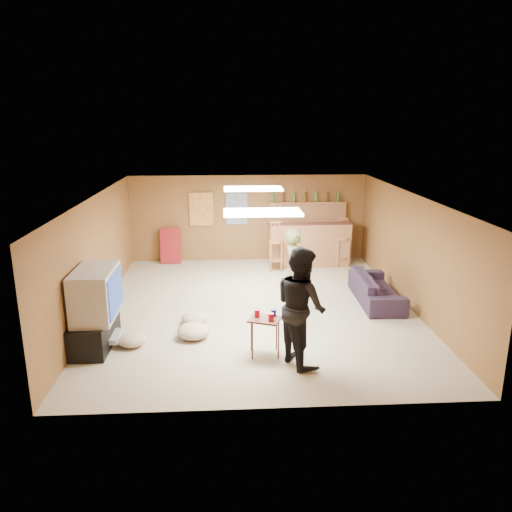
{
  "coord_description": "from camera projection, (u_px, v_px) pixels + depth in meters",
  "views": [
    {
      "loc": [
        -0.55,
        -9.1,
        3.57
      ],
      "look_at": [
        0.0,
        0.2,
        1.0
      ],
      "focal_mm": 35.0,
      "sensor_mm": 36.0,
      "label": 1
    }
  ],
  "objects": [
    {
      "name": "bar_backing",
      "position": [
        307.0,
        214.0,
        12.79
      ],
      "size": [
        2.0,
        0.14,
        0.6
      ],
      "primitive_type": "cube",
      "color": "#9A5F38",
      "rests_on": "bar_counter"
    },
    {
      "name": "poster_left",
      "position": [
        201.0,
        209.0,
        12.64
      ],
      "size": [
        0.6,
        0.03,
        0.85
      ],
      "primitive_type": "cube",
      "color": "#BF3F26",
      "rests_on": "wall_back"
    },
    {
      "name": "ground",
      "position": [
        257.0,
        308.0,
        9.74
      ],
      "size": [
        7.0,
        7.0,
        0.0
      ],
      "primitive_type": "plane",
      "color": "tan",
      "rests_on": "ground"
    },
    {
      "name": "dvd_box",
      "position": [
        109.0,
        336.0,
        8.11
      ],
      "size": [
        0.35,
        0.5,
        0.08
      ],
      "primitive_type": "cube",
      "color": "#B2B2B7",
      "rests_on": "tv_stand"
    },
    {
      "name": "tv_screen",
      "position": [
        116.0,
        293.0,
        7.92
      ],
      "size": [
        0.02,
        0.95,
        0.65
      ],
      "primitive_type": "cube",
      "color": "navy",
      "rests_on": "tv_body"
    },
    {
      "name": "cup_red_far",
      "position": [
        271.0,
        317.0,
        7.57
      ],
      "size": [
        0.1,
        0.1,
        0.12
      ],
      "primitive_type": "cylinder",
      "rotation": [
        0.0,
        0.0,
        0.17
      ],
      "color": "red",
      "rests_on": "tray_table"
    },
    {
      "name": "cushion_far",
      "position": [
        132.0,
        340.0,
        8.1
      ],
      "size": [
        0.51,
        0.51,
        0.2
      ],
      "primitive_type": "ellipsoid",
      "rotation": [
        0.0,
        0.0,
        -0.14
      ],
      "color": "tan",
      "rests_on": "ground"
    },
    {
      "name": "cushion_mid",
      "position": [
        194.0,
        318.0,
        8.97
      ],
      "size": [
        0.53,
        0.53,
        0.21
      ],
      "primitive_type": "ellipsoid",
      "rotation": [
        0.0,
        0.0,
        -0.16
      ],
      "color": "tan",
      "rests_on": "ground"
    },
    {
      "name": "tv_body",
      "position": [
        96.0,
        293.0,
        7.9
      ],
      "size": [
        0.6,
        1.1,
        0.8
      ],
      "primitive_type": "cube",
      "color": "#B2B2B7",
      "rests_on": "tv_stand"
    },
    {
      "name": "bar_shelf",
      "position": [
        307.0,
        203.0,
        12.7
      ],
      "size": [
        2.0,
        0.18,
        0.05
      ],
      "primitive_type": "cube",
      "color": "#9A5F38",
      "rests_on": "bar_backing"
    },
    {
      "name": "tv_stand",
      "position": [
        95.0,
        331.0,
        8.07
      ],
      "size": [
        0.55,
        1.3,
        0.5
      ],
      "primitive_type": "cube",
      "color": "black",
      "rests_on": "ground"
    },
    {
      "name": "bottle_row",
      "position": [
        305.0,
        197.0,
        12.63
      ],
      "size": [
        1.76,
        0.08,
        0.26
      ],
      "primitive_type": null,
      "color": "#3F7233",
      "rests_on": "bar_shelf"
    },
    {
      "name": "poster_right",
      "position": [
        237.0,
        209.0,
        12.69
      ],
      "size": [
        0.55,
        0.03,
        0.8
      ],
      "primitive_type": "cube",
      "color": "#334C99",
      "rests_on": "wall_back"
    },
    {
      "name": "wall_front",
      "position": [
        274.0,
        329.0,
        6.08
      ],
      "size": [
        6.0,
        0.02,
        2.2
      ],
      "primitive_type": "cube",
      "color": "brown",
      "rests_on": "ground"
    },
    {
      "name": "ceiling_panel_back",
      "position": [
        253.0,
        189.0,
        10.31
      ],
      "size": [
        1.2,
        0.6,
        0.04
      ],
      "primitive_type": "cube",
      "color": "white",
      "rests_on": "ceiling"
    },
    {
      "name": "wall_left",
      "position": [
        96.0,
        256.0,
        9.27
      ],
      "size": [
        0.02,
        7.0,
        2.2
      ],
      "primitive_type": "cube",
      "color": "brown",
      "rests_on": "ground"
    },
    {
      "name": "person_olive",
      "position": [
        295.0,
        273.0,
        9.15
      ],
      "size": [
        0.46,
        0.65,
        1.68
      ],
      "primitive_type": "imported",
      "rotation": [
        0.0,
        0.0,
        1.48
      ],
      "color": "brown",
      "rests_on": "ground"
    },
    {
      "name": "ceiling",
      "position": [
        257.0,
        196.0,
        9.15
      ],
      "size": [
        6.0,
        7.0,
        0.02
      ],
      "primitive_type": "cube",
      "color": "silver",
      "rests_on": "ground"
    },
    {
      "name": "bar_counter",
      "position": [
        309.0,
        243.0,
        12.51
      ],
      "size": [
        2.0,
        0.6,
        1.1
      ],
      "primitive_type": "cube",
      "color": "#9A5F38",
      "rests_on": "ground"
    },
    {
      "name": "cushion_near_tv",
      "position": [
        193.0,
        331.0,
        8.38
      ],
      "size": [
        0.57,
        0.57,
        0.25
      ],
      "primitive_type": "ellipsoid",
      "rotation": [
        0.0,
        0.0,
        0.04
      ],
      "color": "tan",
      "rests_on": "ground"
    },
    {
      "name": "cup_red_near",
      "position": [
        257.0,
        313.0,
        7.72
      ],
      "size": [
        0.1,
        0.1,
        0.12
      ],
      "primitive_type": "cylinder",
      "rotation": [
        0.0,
        0.0,
        -0.27
      ],
      "color": "red",
      "rests_on": "tray_table"
    },
    {
      "name": "person_black",
      "position": [
        301.0,
        306.0,
        7.36
      ],
      "size": [
        0.97,
        1.07,
        1.8
      ],
      "primitive_type": "imported",
      "rotation": [
        0.0,
        0.0,
        1.97
      ],
      "color": "black",
      "rests_on": "ground"
    },
    {
      "name": "bar_stool_left",
      "position": [
        276.0,
        246.0,
        12.01
      ],
      "size": [
        0.39,
        0.39,
        1.2
      ],
      "primitive_type": null,
      "rotation": [
        0.0,
        0.0,
        0.03
      ],
      "color": "#9A5F38",
      "rests_on": "ground"
    },
    {
      "name": "ceiling_panel_front",
      "position": [
        263.0,
        212.0,
        7.72
      ],
      "size": [
        1.2,
        0.6,
        0.04
      ],
      "primitive_type": "cube",
      "color": "white",
      "rests_on": "ceiling"
    },
    {
      "name": "wall_right",
      "position": [
        412.0,
        251.0,
        9.62
      ],
      "size": [
        0.02,
        7.0,
        2.2
      ],
      "primitive_type": "cube",
      "color": "brown",
      "rests_on": "ground"
    },
    {
      "name": "sofa",
      "position": [
        376.0,
        288.0,
        10.02
      ],
      "size": [
        0.8,
        1.93,
        0.56
      ],
      "primitive_type": "imported",
      "rotation": [
        0.0,
        0.0,
        1.54
      ],
      "color": "black",
      "rests_on": "ground"
    },
    {
      "name": "cup_blue",
      "position": [
        274.0,
        313.0,
        7.74
      ],
      "size": [
        0.1,
        0.1,
        0.11
      ],
      "primitive_type": "cylinder",
      "rotation": [
        0.0,
        0.0,
        -0.22
      ],
      "color": "navy",
      "rests_on": "tray_table"
    },
    {
      "name": "wall_back",
      "position": [
        248.0,
        218.0,
        12.81
      ],
      "size": [
        6.0,
        0.02,
        2.2
      ],
      "primitive_type": "cube",
      "color": "brown",
      "rests_on": "ground"
    },
    {
      "name": "bar_lip",
      "position": [
        311.0,
        224.0,
        12.13
      ],
      "size": [
        2.1,
        0.12,
        0.05
      ],
      "primitive_type": "cube",
      "color": "#401C14",
      "rests_on": "bar_counter"
    },
    {
      "name": "bar_stool_right",
      "position": [
        343.0,
        242.0,
        12.37
      ],
      "size": [
        0.47,
        0.47,
        1.21
      ],
      "primitive_type": null,
      "rotation": [
        0.0,
        0.0,
        -0.25
      ],
      "color": "#9A5F38",
      "rests_on": "ground"
    },
    {
      "name": "folding_chair_stack",
      "position": [
        170.0,
        246.0,
        12.68
      ],
      "size": [
        0.5,
        0.26,
        0.91
      ],
      "primitive_type": "cube",
      "rotation": [
        -0.14,
        0.0,
        0.0
      ],
      "color": "maroon",
      "rests_on": "ground"
    },
    {
      "name": "tray_table",
      "position": [
        265.0,
        336.0,
        7.75
      ],
      "size": [
        0.57,
        0.52,
        0.61
      ],
      "primitive_type": "cube",
      "rotation": [
        0.0,
        0.0,
        -0.37
      ],
      "color": "#401C14",
      "rests_on": "ground"
    }
  ]
}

